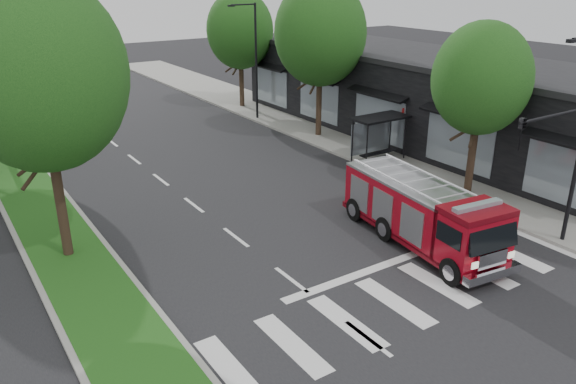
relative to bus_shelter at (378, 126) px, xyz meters
name	(u,v)px	position (x,y,z in m)	size (l,w,h in m)	color
ground	(291,280)	(-11.20, -8.15, -2.04)	(140.00, 140.00, 0.00)	black
sidewalk_right	(371,148)	(1.30, 1.85, -1.96)	(5.00, 80.00, 0.15)	gray
median	(13,168)	(-17.20, 9.85, -1.96)	(3.00, 50.00, 0.15)	gray
storefront_row	(428,99)	(5.80, 1.85, 0.46)	(8.00, 30.00, 5.00)	black
bus_shelter	(378,126)	(0.00, 0.00, 0.00)	(3.20, 1.60, 2.61)	black
tree_right_near	(481,79)	(0.30, -6.15, 3.47)	(4.40, 4.40, 8.05)	black
tree_right_mid	(320,33)	(0.30, 5.85, 4.45)	(5.60, 5.60, 9.72)	black
tree_right_far	(240,30)	(0.30, 15.85, 3.80)	(5.00, 5.00, 8.73)	black
tree_median_near	(40,74)	(-17.20, -2.15, 4.77)	(5.80, 5.80, 10.16)	black
streetlight_right_near	(570,131)	(-1.59, -11.65, 2.63)	(4.08, 0.22, 8.00)	black
streetlight_right_far	(254,56)	(-0.85, 11.85, 2.44)	(2.11, 0.20, 8.00)	black
fire_engine	(421,213)	(-5.43, -8.55, -0.74)	(3.24, 8.02, 2.70)	#5D050E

